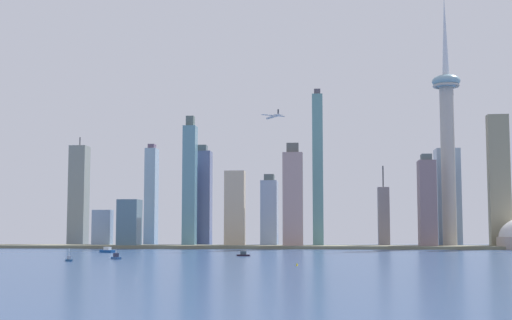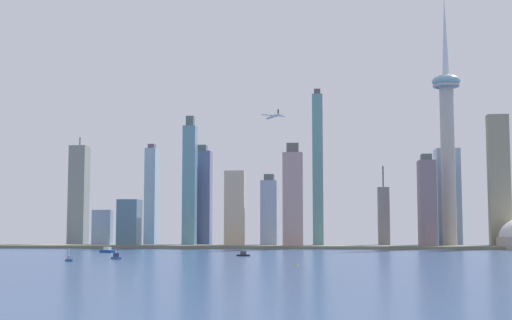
{
  "view_description": "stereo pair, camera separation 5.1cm",
  "coord_description": "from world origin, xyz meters",
  "px_view_note": "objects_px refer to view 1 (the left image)",
  "views": [
    {
      "loc": [
        90.74,
        -338.61,
        23.08
      ],
      "look_at": [
        7.58,
        488.11,
        101.21
      ],
      "focal_mm": 50.72,
      "sensor_mm": 36.0,
      "label": 1
    },
    {
      "loc": [
        90.79,
        -338.6,
        23.08
      ],
      "look_at": [
        7.58,
        488.11,
        101.21
      ],
      "focal_mm": 50.72,
      "sensor_mm": 36.0,
      "label": 2
    }
  ],
  "objects_px": {
    "boat_3": "(107,251)",
    "boat_2": "(69,259)",
    "skyscraper_0": "(102,229)",
    "skyscraper_7": "(427,203)",
    "skyscraper_9": "(235,209)",
    "boat_0": "(116,257)",
    "channel_buoy_0": "(297,264)",
    "skyscraper_10": "(448,198)",
    "skyscraper_3": "(129,224)",
    "skyscraper_8": "(499,181)",
    "airplane": "(273,116)",
    "skyscraper_1": "(318,170)",
    "skyscraper_2": "(190,185)",
    "skyscraper_4": "(269,213)",
    "skyscraper_6": "(79,196)",
    "skyscraper_12": "(293,198)",
    "skyscraper_13": "(200,198)",
    "boat_1": "(243,254)",
    "observation_tower": "(447,132)",
    "skyscraper_5": "(384,217)",
    "skyscraper_11": "(151,196)"
  },
  "relations": [
    {
      "from": "skyscraper_0",
      "to": "skyscraper_3",
      "type": "xyz_separation_m",
      "value": [
        38.28,
        -20.72,
        5.64
      ]
    },
    {
      "from": "skyscraper_8",
      "to": "skyscraper_10",
      "type": "distance_m",
      "value": 64.35
    },
    {
      "from": "skyscraper_13",
      "to": "skyscraper_12",
      "type": "bearing_deg",
      "value": -27.84
    },
    {
      "from": "skyscraper_6",
      "to": "skyscraper_7",
      "type": "xyz_separation_m",
      "value": [
        426.9,
        -79.42,
        -13.79
      ]
    },
    {
      "from": "skyscraper_2",
      "to": "skyscraper_4",
      "type": "relative_size",
      "value": 1.81
    },
    {
      "from": "boat_2",
      "to": "airplane",
      "type": "bearing_deg",
      "value": 107.79
    },
    {
      "from": "skyscraper_6",
      "to": "skyscraper_10",
      "type": "relative_size",
      "value": 1.2
    },
    {
      "from": "skyscraper_9",
      "to": "boat_0",
      "type": "relative_size",
      "value": 8.75
    },
    {
      "from": "observation_tower",
      "to": "boat_1",
      "type": "distance_m",
      "value": 349.01
    },
    {
      "from": "skyscraper_6",
      "to": "skyscraper_10",
      "type": "height_order",
      "value": "skyscraper_6"
    },
    {
      "from": "skyscraper_2",
      "to": "skyscraper_13",
      "type": "relative_size",
      "value": 1.25
    },
    {
      "from": "skyscraper_6",
      "to": "boat_0",
      "type": "height_order",
      "value": "skyscraper_6"
    },
    {
      "from": "skyscraper_9",
      "to": "airplane",
      "type": "distance_m",
      "value": 129.69
    },
    {
      "from": "skyscraper_1",
      "to": "boat_1",
      "type": "distance_m",
      "value": 262.27
    },
    {
      "from": "observation_tower",
      "to": "skyscraper_3",
      "type": "xyz_separation_m",
      "value": [
        -364.6,
        -27.46,
        -105.58
      ]
    },
    {
      "from": "skyscraper_13",
      "to": "skyscraper_7",
      "type": "bearing_deg",
      "value": -11.66
    },
    {
      "from": "skyscraper_7",
      "to": "skyscraper_13",
      "type": "distance_m",
      "value": 271.07
    },
    {
      "from": "skyscraper_8",
      "to": "skyscraper_12",
      "type": "xyz_separation_m",
      "value": [
        -232.22,
        -29.35,
        -19.89
      ]
    },
    {
      "from": "skyscraper_0",
      "to": "skyscraper_7",
      "type": "height_order",
      "value": "skyscraper_7"
    },
    {
      "from": "skyscraper_10",
      "to": "skyscraper_13",
      "type": "distance_m",
      "value": 297.03
    },
    {
      "from": "skyscraper_2",
      "to": "skyscraper_12",
      "type": "bearing_deg",
      "value": -13.01
    },
    {
      "from": "skyscraper_4",
      "to": "boat_1",
      "type": "bearing_deg",
      "value": -90.17
    },
    {
      "from": "airplane",
      "to": "skyscraper_8",
      "type": "bearing_deg",
      "value": -107.18
    },
    {
      "from": "skyscraper_9",
      "to": "boat_0",
      "type": "distance_m",
      "value": 317.13
    },
    {
      "from": "skyscraper_5",
      "to": "skyscraper_11",
      "type": "bearing_deg",
      "value": 169.88
    },
    {
      "from": "observation_tower",
      "to": "skyscraper_6",
      "type": "bearing_deg",
      "value": 173.08
    },
    {
      "from": "skyscraper_9",
      "to": "boat_3",
      "type": "distance_m",
      "value": 202.32
    },
    {
      "from": "boat_2",
      "to": "skyscraper_2",
      "type": "bearing_deg",
      "value": 128.53
    },
    {
      "from": "observation_tower",
      "to": "boat_3",
      "type": "relative_size",
      "value": 18.82
    },
    {
      "from": "skyscraper_0",
      "to": "skyscraper_12",
      "type": "bearing_deg",
      "value": -6.14
    },
    {
      "from": "skyscraper_4",
      "to": "skyscraper_7",
      "type": "height_order",
      "value": "skyscraper_7"
    },
    {
      "from": "observation_tower",
      "to": "boat_1",
      "type": "height_order",
      "value": "observation_tower"
    },
    {
      "from": "skyscraper_12",
      "to": "airplane",
      "type": "bearing_deg",
      "value": -113.22
    },
    {
      "from": "boat_3",
      "to": "boat_1",
      "type": "bearing_deg",
      "value": 179.12
    },
    {
      "from": "skyscraper_0",
      "to": "skyscraper_2",
      "type": "height_order",
      "value": "skyscraper_2"
    },
    {
      "from": "skyscraper_0",
      "to": "skyscraper_8",
      "type": "height_order",
      "value": "skyscraper_8"
    },
    {
      "from": "boat_3",
      "to": "boat_2",
      "type": "bearing_deg",
      "value": 125.41
    },
    {
      "from": "skyscraper_4",
      "to": "skyscraper_9",
      "type": "distance_m",
      "value": 40.89
    },
    {
      "from": "skyscraper_8",
      "to": "boat_2",
      "type": "height_order",
      "value": "skyscraper_8"
    },
    {
      "from": "skyscraper_2",
      "to": "airplane",
      "type": "height_order",
      "value": "skyscraper_2"
    },
    {
      "from": "skyscraper_3",
      "to": "skyscraper_8",
      "type": "height_order",
      "value": "skyscraper_8"
    },
    {
      "from": "skyscraper_0",
      "to": "skyscraper_9",
      "type": "height_order",
      "value": "skyscraper_9"
    },
    {
      "from": "skyscraper_4",
      "to": "skyscraper_6",
      "type": "distance_m",
      "value": 255.21
    },
    {
      "from": "skyscraper_3",
      "to": "airplane",
      "type": "distance_m",
      "value": 209.95
    },
    {
      "from": "skyscraper_13",
      "to": "airplane",
      "type": "relative_size",
      "value": 4.94
    },
    {
      "from": "channel_buoy_0",
      "to": "skyscraper_10",
      "type": "bearing_deg",
      "value": 69.49
    },
    {
      "from": "airplane",
      "to": "skyscraper_0",
      "type": "bearing_deg",
      "value": 38.49
    },
    {
      "from": "skyscraper_12",
      "to": "airplane",
      "type": "relative_size",
      "value": 4.71
    },
    {
      "from": "skyscraper_1",
      "to": "skyscraper_10",
      "type": "xyz_separation_m",
      "value": [
        152.56,
        40.86,
        -31.72
      ]
    },
    {
      "from": "skyscraper_5",
      "to": "skyscraper_9",
      "type": "relative_size",
      "value": 1.07
    }
  ]
}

